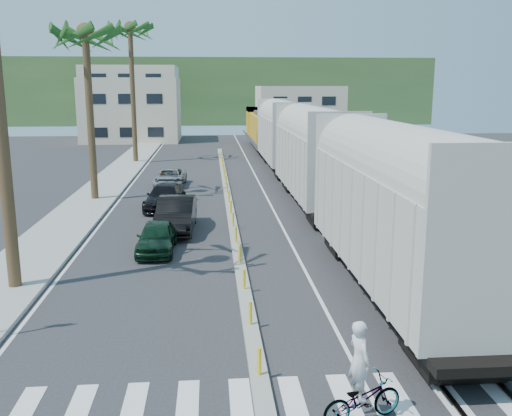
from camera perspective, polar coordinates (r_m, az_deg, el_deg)
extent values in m
plane|color=#28282B|center=(15.36, -0.01, -15.04)|extent=(140.00, 140.00, 0.00)
cube|color=gray|center=(39.93, -15.26, 1.68)|extent=(3.00, 90.00, 0.15)
cube|color=black|center=(42.55, 2.68, 2.66)|extent=(0.12, 100.00, 0.06)
cube|color=black|center=(42.75, 4.60, 2.68)|extent=(0.12, 100.00, 0.06)
cube|color=gray|center=(34.35, -2.71, 0.45)|extent=(0.45, 60.00, 0.15)
cylinder|color=yellow|center=(14.25, 0.33, -15.08)|extent=(0.10, 0.10, 0.70)
cylinder|color=yellow|center=(16.96, -0.56, -10.46)|extent=(0.10, 0.10, 0.70)
cylinder|color=yellow|center=(19.76, -1.19, -7.13)|extent=(0.10, 0.10, 0.70)
cylinder|color=yellow|center=(22.61, -1.66, -4.63)|extent=(0.10, 0.10, 0.70)
cylinder|color=yellow|center=(25.49, -2.02, -2.69)|extent=(0.10, 0.10, 0.70)
cylinder|color=yellow|center=(28.40, -2.30, -1.15)|extent=(0.10, 0.10, 0.70)
cylinder|color=yellow|center=(31.33, -2.53, 0.11)|extent=(0.10, 0.10, 0.70)
cylinder|color=yellow|center=(34.27, -2.72, 1.15)|extent=(0.10, 0.10, 0.70)
cylinder|color=yellow|center=(37.21, -2.88, 2.02)|extent=(0.10, 0.10, 0.70)
cylinder|color=yellow|center=(40.17, -3.02, 2.77)|extent=(0.10, 0.10, 0.70)
cylinder|color=yellow|center=(43.13, -3.14, 3.41)|extent=(0.10, 0.10, 0.70)
cylinder|color=yellow|center=(46.10, -3.24, 3.97)|extent=(0.10, 0.10, 0.70)
cylinder|color=yellow|center=(49.07, -3.33, 4.47)|extent=(0.10, 0.10, 0.70)
cylinder|color=yellow|center=(52.04, -3.42, 4.90)|extent=(0.10, 0.10, 0.70)
cylinder|color=yellow|center=(55.02, -3.49, 5.29)|extent=(0.10, 0.10, 0.70)
cube|color=silver|center=(13.62, 0.71, -18.85)|extent=(14.00, 2.20, 0.01)
cube|color=silver|center=(39.66, -12.84, 1.63)|extent=(0.12, 90.00, 0.01)
cube|color=silver|center=(39.42, 0.67, 1.87)|extent=(0.12, 90.00, 0.01)
cube|color=#BAB6AA|center=(19.41, 13.81, -1.07)|extent=(3.00, 12.88, 3.40)
cylinder|color=#BAB6AA|center=(19.11, 14.06, 3.90)|extent=(2.90, 12.58, 2.90)
cube|color=black|center=(20.02, 13.49, -7.22)|extent=(2.60, 12.88, 1.00)
cube|color=#BAB6AA|center=(33.75, 5.82, 4.71)|extent=(3.00, 12.88, 3.40)
cylinder|color=#BAB6AA|center=(33.58, 5.89, 7.59)|extent=(2.90, 12.58, 2.90)
cube|color=black|center=(34.11, 5.75, 1.05)|extent=(2.60, 12.88, 1.00)
cube|color=#BAB6AA|center=(48.50, 2.61, 7.00)|extent=(3.00, 12.88, 3.40)
cylinder|color=#BAB6AA|center=(48.37, 2.63, 9.01)|extent=(2.90, 12.58, 2.90)
cube|color=black|center=(48.74, 2.59, 4.42)|extent=(2.60, 12.88, 1.00)
cube|color=#4C4C4F|center=(64.48, 0.80, 6.81)|extent=(3.00, 17.00, 0.50)
cube|color=#C08012|center=(63.37, 0.89, 8.12)|extent=(2.70, 12.24, 2.60)
cube|color=#C08012|center=(70.08, 0.35, 8.75)|extent=(3.00, 3.74, 3.20)
cube|color=black|center=(64.54, 0.80, 6.28)|extent=(2.60, 13.60, 0.90)
cylinder|color=brown|center=(20.85, -24.13, 6.91)|extent=(0.44, 0.44, 11.00)
cylinder|color=brown|center=(36.40, -16.23, 8.47)|extent=(0.44, 0.44, 10.00)
sphere|color=#1B4A17|center=(36.48, -16.72, 16.56)|extent=(3.20, 3.20, 3.20)
cylinder|color=brown|center=(54.07, -12.20, 10.77)|extent=(0.44, 0.44, 12.00)
sphere|color=#1B4A17|center=(54.31, -12.50, 17.27)|extent=(3.20, 3.20, 3.20)
cube|color=beige|center=(76.33, -12.28, 9.58)|extent=(12.00, 10.00, 8.00)
cube|color=beige|center=(92.41, -12.26, 10.59)|extent=(14.00, 12.00, 10.00)
cube|color=beige|center=(84.72, 4.31, 9.70)|extent=(12.00, 10.00, 7.00)
cube|color=#385628|center=(113.63, -4.19, 11.57)|extent=(80.00, 20.00, 12.00)
imported|color=black|center=(24.85, -9.90, -2.87)|extent=(1.74, 3.95, 1.32)
imported|color=black|center=(28.27, -7.99, -0.64)|extent=(2.14, 5.16, 1.66)
imported|color=black|center=(33.55, -9.07, 1.11)|extent=(2.92, 5.20, 1.40)
imported|color=#9EA0A2|center=(41.19, -8.59, 3.03)|extent=(2.62, 4.64, 1.21)
imported|color=#9EA0A5|center=(12.95, 10.57, -18.31)|extent=(1.80, 2.29, 0.99)
imported|color=silver|center=(12.49, 10.28, -14.71)|extent=(0.88, 0.80, 1.73)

